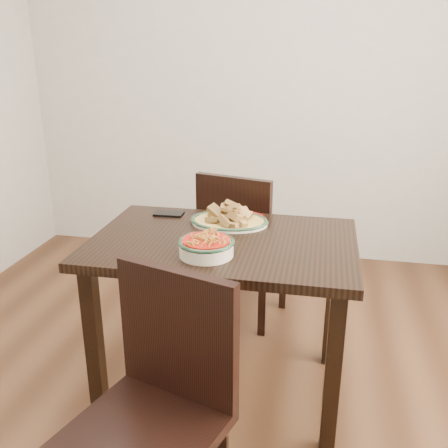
% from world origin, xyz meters
% --- Properties ---
extents(floor, '(3.50, 3.50, 0.00)m').
position_xyz_m(floor, '(0.00, 0.00, 0.00)').
color(floor, '#3E2313').
rests_on(floor, ground).
extents(wall_back, '(3.50, 0.10, 2.60)m').
position_xyz_m(wall_back, '(0.00, 1.75, 1.30)').
color(wall_back, beige).
rests_on(wall_back, ground).
extents(dining_table, '(1.11, 0.74, 0.75)m').
position_xyz_m(dining_table, '(0.05, 0.07, 0.64)').
color(dining_table, black).
rests_on(dining_table, ground).
extents(chair_far, '(0.51, 0.51, 0.89)m').
position_xyz_m(chair_far, '(0.02, 0.69, 0.50)').
color(chair_far, black).
rests_on(chair_far, ground).
extents(chair_near, '(0.53, 0.53, 0.89)m').
position_xyz_m(chair_near, '(-0.01, -0.65, 0.50)').
color(chair_near, black).
rests_on(chair_near, ground).
extents(fish_plate, '(0.35, 0.27, 0.11)m').
position_xyz_m(fish_plate, '(0.04, 0.27, 0.79)').
color(fish_plate, '#EEE3C9').
rests_on(fish_plate, dining_table).
extents(noodle_bowl, '(0.22, 0.22, 0.08)m').
position_xyz_m(noodle_bowl, '(0.02, -0.11, 0.79)').
color(noodle_bowl, '#F0E2CA').
rests_on(noodle_bowl, dining_table).
extents(smartphone, '(0.14, 0.08, 0.01)m').
position_xyz_m(smartphone, '(-0.27, 0.33, 0.76)').
color(smartphone, black).
rests_on(smartphone, dining_table).
extents(napkin, '(0.17, 0.16, 0.01)m').
position_xyz_m(napkin, '(0.10, 0.38, 0.76)').
color(napkin, maroon).
rests_on(napkin, dining_table).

